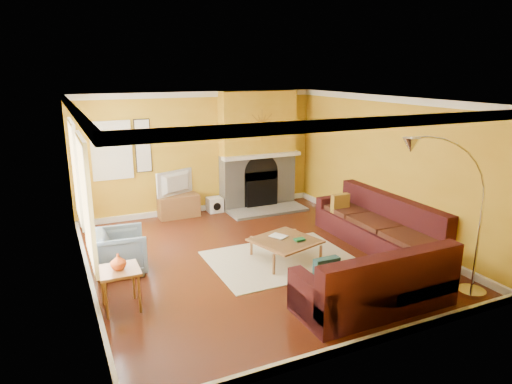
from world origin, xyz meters
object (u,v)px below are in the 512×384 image
media_console (179,206)px  armchair (121,251)px  sectional_sofa (342,238)px  arc_lamp (447,223)px  coffee_table (285,250)px  side_table (121,289)px

media_console → armchair: 2.89m
sectional_sofa → armchair: 3.61m
sectional_sofa → arc_lamp: 1.91m
media_console → arc_lamp: bearing=-66.9°
coffee_table → side_table: bearing=-169.9°
arc_lamp → media_console: bearing=113.1°
sectional_sofa → side_table: sectional_sofa is taller
sectional_sofa → arc_lamp: size_ratio=1.56×
coffee_table → sectional_sofa: bearing=-32.0°
coffee_table → armchair: 2.70m
sectional_sofa → armchair: (-3.40, 1.20, -0.09)m
coffee_table → side_table: 2.85m
armchair → media_console: bearing=-28.6°
coffee_table → arc_lamp: bearing=-60.2°
sectional_sofa → coffee_table: 0.98m
arc_lamp → sectional_sofa: bearing=105.1°
coffee_table → media_console: 3.26m
coffee_table → media_console: size_ratio=1.09×
coffee_table → side_table: side_table is taller
sectional_sofa → armchair: sectional_sofa is taller
sectional_sofa → arc_lamp: bearing=-74.9°
arc_lamp → coffee_table: bearing=119.8°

